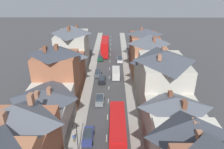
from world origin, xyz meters
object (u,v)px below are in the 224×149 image
at_px(double_decker_bus_lead, 117,132).
at_px(car_mid_white, 98,73).
at_px(car_near_silver, 100,99).
at_px(car_far_grey, 88,136).
at_px(street_lamp, 77,137).
at_px(double_decker_bus_mid_street, 105,47).
at_px(car_mid_black, 120,59).
at_px(pedestrian_mid_right, 74,138).
at_px(delivery_van, 116,73).
at_px(car_parked_right_a, 100,57).
at_px(car_parked_left_b, 102,79).

relative_size(double_decker_bus_lead, car_mid_white, 2.72).
bearing_deg(car_near_silver, car_far_grey, -96.38).
relative_size(car_near_silver, street_lamp, 0.79).
distance_m(double_decker_bus_mid_street, car_mid_black, 8.80).
bearing_deg(double_decker_bus_mid_street, car_near_silver, -89.98).
distance_m(double_decker_bus_mid_street, street_lamp, 46.07).
height_order(double_decker_bus_mid_street, pedestrian_mid_right, double_decker_bus_mid_street).
height_order(delivery_van, street_lamp, street_lamp).
distance_m(double_decker_bus_mid_street, delivery_van, 18.97).
relative_size(car_mid_white, pedestrian_mid_right, 2.47).
distance_m(car_near_silver, pedestrian_mid_right, 12.80).
distance_m(double_decker_bus_mid_street, pedestrian_mid_right, 43.74).
relative_size(double_decker_bus_mid_street, pedestrian_mid_right, 6.71).
bearing_deg(double_decker_bus_mid_street, double_decker_bus_lead, -85.35).
height_order(double_decker_bus_mid_street, delivery_van, double_decker_bus_mid_street).
relative_size(double_decker_bus_lead, car_near_silver, 2.49).
relative_size(car_near_silver, pedestrian_mid_right, 2.69).
distance_m(double_decker_bus_lead, pedestrian_mid_right, 7.39).
distance_m(car_mid_black, street_lamp, 39.75).
bearing_deg(double_decker_bus_mid_street, car_parked_right_a, -103.66).
xyz_separation_m(car_near_silver, car_parked_right_a, (-1.30, 25.95, -0.02)).
xyz_separation_m(double_decker_bus_lead, car_mid_black, (1.31, 37.24, -2.02)).
bearing_deg(street_lamp, delivery_van, 77.57).
distance_m(double_decker_bus_mid_street, car_parked_left_b, 21.52).
height_order(car_parked_right_a, car_mid_black, car_parked_right_a).
distance_m(car_mid_black, pedestrian_mid_right, 37.50).
relative_size(car_parked_left_b, delivery_van, 0.76).
relative_size(car_near_silver, car_parked_left_b, 1.09).
height_order(car_parked_right_a, delivery_van, delivery_van).
bearing_deg(double_decker_bus_lead, car_mid_white, 100.37).
xyz_separation_m(double_decker_bus_mid_street, car_mid_white, (-1.29, -17.52, -2.01)).
xyz_separation_m(double_decker_bus_lead, street_lamp, (-6.04, -1.75, 0.43)).
xyz_separation_m(car_near_silver, car_far_grey, (-1.30, -11.63, 0.03)).
distance_m(car_near_silver, car_mid_black, 24.73).
distance_m(car_parked_right_a, car_far_grey, 37.58).
xyz_separation_m(car_parked_right_a, car_parked_left_b, (1.30, -16.12, 0.01)).
relative_size(car_parked_right_a, car_far_grey, 0.93).
xyz_separation_m(car_near_silver, street_lamp, (-2.45, -14.74, 2.41)).
relative_size(car_mid_white, delivery_van, 0.76).
bearing_deg(car_parked_right_a, double_decker_bus_lead, -82.84).
xyz_separation_m(car_near_silver, car_mid_black, (4.90, 24.24, -0.04)).
bearing_deg(double_decker_bus_lead, double_decker_bus_mid_street, 94.65).
xyz_separation_m(double_decker_bus_lead, car_parked_right_a, (-4.89, 38.95, -2.00)).
height_order(car_parked_right_a, street_lamp, street_lamp).
bearing_deg(car_mid_white, double_decker_bus_lead, -79.63).
xyz_separation_m(double_decker_bus_lead, car_far_grey, (-4.89, 1.37, -1.96)).
xyz_separation_m(car_mid_white, delivery_van, (4.90, -1.04, 0.54)).
bearing_deg(car_far_grey, car_mid_black, 80.19).
bearing_deg(car_parked_left_b, double_decker_bus_lead, -81.06).
bearing_deg(double_decker_bus_lead, delivery_van, 89.98).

